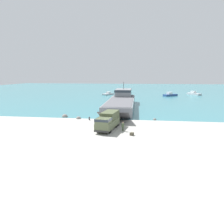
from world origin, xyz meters
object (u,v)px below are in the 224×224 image
Objects in this scene: moored_boat_a at (108,94)px; cargo_crate at (132,134)px; soldier_on_ramp at (123,126)px; mooring_bollard at (89,118)px; military_truck at (108,121)px; moored_boat_b at (170,95)px; moored_boat_c at (194,94)px; landing_craft at (121,101)px.

moored_boat_a reaches higher than cargo_crate.
soldier_on_ramp reaches higher than mooring_bollard.
moored_boat_b is at bearing 171.81° from military_truck.
military_truck reaches higher than moored_boat_b.
moored_boat_b reaches higher than soldier_on_ramp.
moored_boat_c is (27.89, 71.97, -0.33)m from soldier_on_ramp.
landing_craft is 51.29× the size of mooring_bollard.
military_truck is at bearing -54.19° from mooring_bollard.
moored_boat_b is 61.25m from mooring_bollard.
cargo_crate is at bearing -82.66° from landing_craft.
military_truck is 13.45× the size of cargo_crate.
moored_boat_a reaches higher than mooring_bollard.
moored_boat_c is at bearing 164.79° from military_truck.
landing_craft is 5.28× the size of moored_boat_c.
moored_boat_b is at bearing 66.98° from mooring_bollard.
soldier_on_ramp is at bearing 125.29° from moored_boat_a.
moored_boat_b is 9.45× the size of mooring_bollard.
moored_boat_b reaches higher than cargo_crate.
mooring_bollard is at bearing -136.02° from military_truck.
soldier_on_ramp is 67.99m from moored_boat_a.
mooring_bollard is (-35.95, -63.67, -0.22)m from moored_boat_c.
landing_craft reaches higher than soldier_on_ramp.
landing_craft is 53.45m from moored_boat_c.
military_truck is at bearing 123.09° from moored_boat_a.
cargo_crate is (1.69, -2.49, -0.70)m from soldier_on_ramp.
soldier_on_ramp is 0.23× the size of moored_boat_c.
moored_boat_c reaches higher than soldier_on_ramp.
moored_boat_a is 9.92× the size of mooring_bollard.
moored_boat_c is (12.00, 7.30, 0.01)m from moored_boat_b.
moored_boat_b is 68.64m from cargo_crate.
moored_boat_b reaches higher than mooring_bollard.
moored_boat_c is 78.93m from cargo_crate.
mooring_bollard is (4.93, -58.44, -0.10)m from moored_boat_a.
cargo_crate is (14.67, -69.22, -0.24)m from moored_boat_a.
mooring_bollard is at bearing 25.39° from moored_boat_c.
moored_boat_a is at bearing -131.67° from moored_boat_b.
soldier_on_ramp is at bearing 78.59° from military_truck.
moored_boat_a is (-12.98, 66.74, -0.46)m from soldier_on_ramp.
soldier_on_ramp is at bearing -51.38° from moored_boat_b.
moored_boat_a is (-10.06, 38.43, -1.27)m from landing_craft.
landing_craft is 40.96m from moored_boat_b.
moored_boat_a is 1.02× the size of moored_boat_c.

